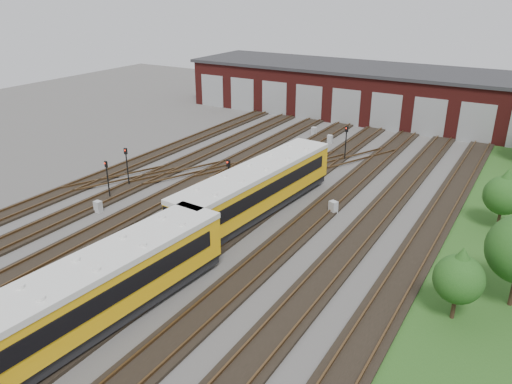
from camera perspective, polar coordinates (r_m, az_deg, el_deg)
The scene contains 18 objects.
ground at distance 34.54m, azimuth -7.85°, elevation -5.42°, with size 120.00×120.00×0.00m, color #44423F.
track_network at distance 34.99m, azimuth -7.48°, elevation -4.81°, with size 30.40×70.00×0.33m.
maintenance_shed at distance 67.66m, azimuth 13.74°, elevation 11.00°, with size 51.00×12.50×6.35m.
grass_verge at distance 37.18m, azimuth 26.91°, elevation -5.68°, with size 8.00×55.00×0.05m, color #234C19.
metro_train at distance 26.19m, azimuth -18.37°, elevation -11.08°, with size 4.26×48.78×3.43m.
signal_mast_0 at distance 43.75m, azimuth -14.56°, elevation 3.31°, with size 0.30×0.28×3.43m.
signal_mast_1 at distance 41.63m, azimuth -16.64°, elevation 1.89°, with size 0.28×0.26×3.19m.
signal_mast_2 at distance 39.27m, azimuth -3.15°, elevation 1.93°, with size 0.31×0.30×3.53m.
signal_mast_3 at distance 49.59m, azimuth 10.25°, elevation 6.01°, with size 0.31×0.29×3.48m.
relay_cabinet_0 at distance 39.91m, azimuth -17.60°, elevation -1.61°, with size 0.54×0.45×0.90m, color #B2B5B8.
relay_cabinet_1 at distance 58.49m, azimuth 6.63°, elevation 6.94°, with size 0.54×0.45×0.89m, color #B2B5B8.
relay_cabinet_2 at distance 36.79m, azimuth -2.80°, elevation -2.61°, with size 0.54×0.45×0.90m, color #B2B5B8.
relay_cabinet_3 at distance 55.59m, azimuth 8.45°, elevation 6.01°, with size 0.53×0.45×0.89m, color #B2B5B8.
relay_cabinet_4 at distance 38.30m, azimuth 8.82°, elevation -1.74°, with size 0.58×0.49×0.97m, color #B2B5B8.
tree_1 at distance 38.53m, azimuth 26.55°, elevation 0.11°, with size 2.75×2.75×4.55m.
tree_3 at distance 27.32m, azimuth 22.25°, elevation -8.65°, with size 2.55×2.55×4.22m.
bush_0 at distance 32.19m, azimuth 23.16°, elevation -8.13°, with size 1.29×1.29×1.29m, color #174313.
bush_1 at distance 44.26m, azimuth 25.37°, elevation -0.26°, with size 1.09×1.09×1.09m, color #174313.
Camera 1 is at (19.50, -23.52, 16.12)m, focal length 35.00 mm.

